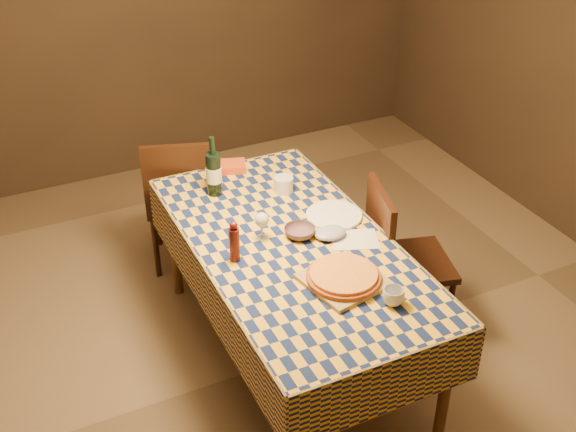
{
  "coord_description": "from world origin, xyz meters",
  "views": [
    {
      "loc": [
        -1.29,
        -2.66,
        2.8
      ],
      "look_at": [
        0.0,
        0.05,
        0.9
      ],
      "focal_mm": 45.0,
      "sensor_mm": 36.0,
      "label": 1
    }
  ],
  "objects_px": {
    "bowl": "(300,232)",
    "chair_right": "(398,254)",
    "wine_bottle": "(214,173)",
    "cutting_board": "(343,280)",
    "white_plate": "(334,215)",
    "pizza": "(343,276)",
    "dining_table": "(292,255)",
    "chair_far": "(181,196)"
  },
  "relations": [
    {
      "from": "pizza",
      "to": "chair_right",
      "type": "xyz_separation_m",
      "value": [
        0.56,
        0.37,
        -0.28
      ]
    },
    {
      "from": "bowl",
      "to": "pizza",
      "type": "bearing_deg",
      "value": -88.25
    },
    {
      "from": "white_plate",
      "to": "dining_table",
      "type": "bearing_deg",
      "value": -157.61
    },
    {
      "from": "cutting_board",
      "to": "white_plate",
      "type": "bearing_deg",
      "value": 65.82
    },
    {
      "from": "cutting_board",
      "to": "white_plate",
      "type": "relative_size",
      "value": 1.12
    },
    {
      "from": "cutting_board",
      "to": "white_plate",
      "type": "height_order",
      "value": "cutting_board"
    },
    {
      "from": "cutting_board",
      "to": "pizza",
      "type": "bearing_deg",
      "value": -90.0
    },
    {
      "from": "pizza",
      "to": "wine_bottle",
      "type": "xyz_separation_m",
      "value": [
        -0.25,
        1.01,
        0.09
      ]
    },
    {
      "from": "dining_table",
      "to": "bowl",
      "type": "relative_size",
      "value": 11.67
    },
    {
      "from": "dining_table",
      "to": "bowl",
      "type": "height_order",
      "value": "bowl"
    },
    {
      "from": "cutting_board",
      "to": "bowl",
      "type": "bearing_deg",
      "value": 91.75
    },
    {
      "from": "white_plate",
      "to": "chair_right",
      "type": "relative_size",
      "value": 0.32
    },
    {
      "from": "bowl",
      "to": "chair_right",
      "type": "height_order",
      "value": "chair_right"
    },
    {
      "from": "cutting_board",
      "to": "chair_right",
      "type": "distance_m",
      "value": 0.71
    },
    {
      "from": "chair_far",
      "to": "chair_right",
      "type": "xyz_separation_m",
      "value": [
        0.87,
        -1.1,
        0.0
      ]
    },
    {
      "from": "cutting_board",
      "to": "bowl",
      "type": "distance_m",
      "value": 0.43
    },
    {
      "from": "chair_right",
      "to": "white_plate",
      "type": "bearing_deg",
      "value": 156.33
    },
    {
      "from": "chair_far",
      "to": "chair_right",
      "type": "distance_m",
      "value": 1.4
    },
    {
      "from": "cutting_board",
      "to": "wine_bottle",
      "type": "bearing_deg",
      "value": 103.94
    },
    {
      "from": "dining_table",
      "to": "wine_bottle",
      "type": "distance_m",
      "value": 0.68
    },
    {
      "from": "dining_table",
      "to": "chair_far",
      "type": "height_order",
      "value": "chair_far"
    },
    {
      "from": "pizza",
      "to": "chair_right",
      "type": "distance_m",
      "value": 0.72
    },
    {
      "from": "wine_bottle",
      "to": "pizza",
      "type": "bearing_deg",
      "value": -76.06
    },
    {
      "from": "bowl",
      "to": "white_plate",
      "type": "relative_size",
      "value": 0.54
    },
    {
      "from": "pizza",
      "to": "white_plate",
      "type": "bearing_deg",
      "value": 65.82
    },
    {
      "from": "white_plate",
      "to": "bowl",
      "type": "bearing_deg",
      "value": -160.43
    },
    {
      "from": "chair_far",
      "to": "cutting_board",
      "type": "bearing_deg",
      "value": -77.9
    },
    {
      "from": "dining_table",
      "to": "white_plate",
      "type": "relative_size",
      "value": 6.26
    },
    {
      "from": "wine_bottle",
      "to": "chair_right",
      "type": "distance_m",
      "value": 1.09
    },
    {
      "from": "bowl",
      "to": "wine_bottle",
      "type": "xyz_separation_m",
      "value": [
        -0.24,
        0.58,
        0.1
      ]
    },
    {
      "from": "pizza",
      "to": "white_plate",
      "type": "relative_size",
      "value": 1.48
    },
    {
      "from": "cutting_board",
      "to": "bowl",
      "type": "relative_size",
      "value": 2.09
    },
    {
      "from": "dining_table",
      "to": "chair_right",
      "type": "distance_m",
      "value": 0.65
    },
    {
      "from": "bowl",
      "to": "wine_bottle",
      "type": "relative_size",
      "value": 0.46
    },
    {
      "from": "wine_bottle",
      "to": "chair_right",
      "type": "relative_size",
      "value": 0.37
    },
    {
      "from": "bowl",
      "to": "wine_bottle",
      "type": "bearing_deg",
      "value": 112.16
    },
    {
      "from": "bowl",
      "to": "chair_right",
      "type": "xyz_separation_m",
      "value": [
        0.57,
        -0.06,
        -0.27
      ]
    },
    {
      "from": "pizza",
      "to": "chair_far",
      "type": "distance_m",
      "value": 1.53
    },
    {
      "from": "pizza",
      "to": "cutting_board",
      "type": "bearing_deg",
      "value": 90.0
    },
    {
      "from": "chair_right",
      "to": "chair_far",
      "type": "bearing_deg",
      "value": 128.37
    },
    {
      "from": "wine_bottle",
      "to": "white_plate",
      "type": "xyz_separation_m",
      "value": [
        0.48,
        -0.5,
        -0.12
      ]
    },
    {
      "from": "dining_table",
      "to": "wine_bottle",
      "type": "relative_size",
      "value": 5.35
    }
  ]
}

